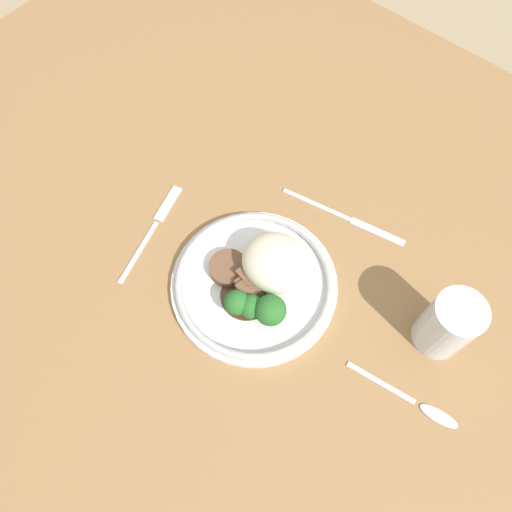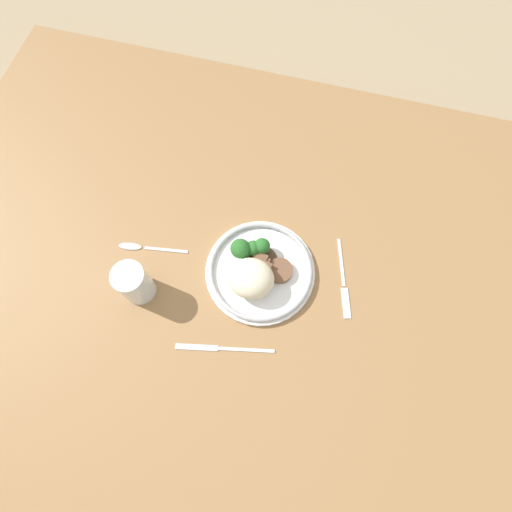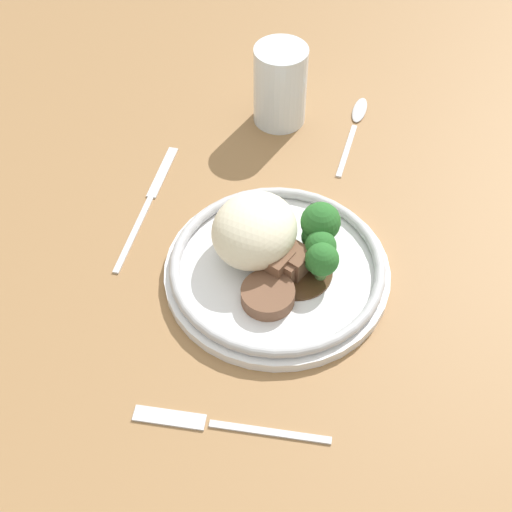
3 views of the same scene
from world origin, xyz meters
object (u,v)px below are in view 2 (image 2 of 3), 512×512
object	(u,v)px
plate	(257,270)
spoon	(139,247)
juice_glass	(135,284)
fork	(344,285)
knife	(221,348)

from	to	relation	value
plate	spoon	bearing A→B (deg)	1.73
juice_glass	spoon	bearing A→B (deg)	-67.36
plate	juice_glass	size ratio (longest dim) A/B	2.29
spoon	juice_glass	bearing A→B (deg)	103.82
fork	knife	bearing A→B (deg)	-64.65
plate	fork	bearing A→B (deg)	-173.76
fork	spoon	distance (m)	0.47
spoon	knife	bearing A→B (deg)	136.35
fork	juice_glass	bearing A→B (deg)	-90.43
plate	spoon	distance (m)	0.28
juice_glass	knife	size ratio (longest dim) A/B	0.51
juice_glass	fork	size ratio (longest dim) A/B	0.59
juice_glass	plate	bearing A→B (deg)	-156.69
knife	spoon	distance (m)	0.30
fork	spoon	xyz separation A→B (m)	(0.47, 0.03, 0.00)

